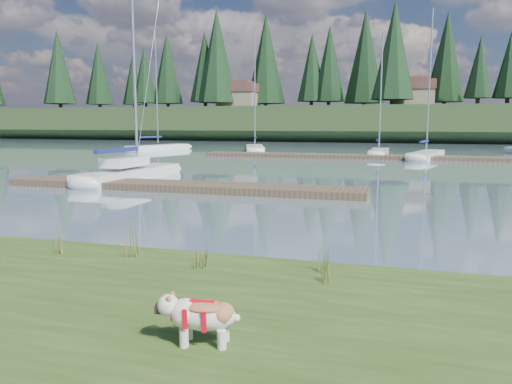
% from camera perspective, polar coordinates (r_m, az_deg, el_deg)
% --- Properties ---
extents(ground, '(200.00, 200.00, 0.00)m').
position_cam_1_polar(ground, '(40.79, 9.27, 3.85)').
color(ground, gray).
rests_on(ground, ground).
extents(ridge, '(200.00, 20.00, 5.00)m').
position_cam_1_polar(ridge, '(83.50, 13.26, 7.53)').
color(ridge, '#1F3117').
rests_on(ridge, ground).
extents(bulldog, '(0.97, 0.49, 0.57)m').
position_cam_1_polar(bulldog, '(5.90, -6.20, -13.69)').
color(bulldog, silver).
rests_on(bulldog, bank).
extents(sailboat_main, '(1.89, 8.41, 12.08)m').
position_cam_1_polar(sailboat_main, '(26.23, -13.44, 2.40)').
color(sailboat_main, silver).
rests_on(sailboat_main, ground).
extents(dock_near, '(16.00, 2.00, 0.30)m').
position_cam_1_polar(dock_near, '(21.64, -8.89, 0.65)').
color(dock_near, '#4C3D2C').
rests_on(dock_near, ground).
extents(dock_far, '(26.00, 2.20, 0.30)m').
position_cam_1_polar(dock_far, '(40.56, 12.08, 3.97)').
color(dock_far, '#4C3D2C').
rests_on(dock_far, ground).
extents(sailboat_bg_0, '(4.34, 8.33, 11.96)m').
position_cam_1_polar(sailboat_bg_0, '(52.47, -10.53, 5.07)').
color(sailboat_bg_0, silver).
rests_on(sailboat_bg_0, ground).
extents(sailboat_bg_1, '(4.10, 8.22, 12.12)m').
position_cam_1_polar(sailboat_bg_1, '(49.75, -0.15, 5.06)').
color(sailboat_bg_1, silver).
rests_on(sailboat_bg_1, ground).
extents(sailboat_bg_2, '(1.44, 6.86, 10.40)m').
position_cam_1_polar(sailboat_bg_2, '(44.52, 13.91, 4.49)').
color(sailboat_bg_2, silver).
rests_on(sailboat_bg_2, ground).
extents(sailboat_bg_3, '(3.35, 8.05, 11.62)m').
position_cam_1_polar(sailboat_bg_3, '(42.41, 19.06, 4.11)').
color(sailboat_bg_3, silver).
rests_on(sailboat_bg_3, ground).
extents(weed_0, '(0.17, 0.14, 0.67)m').
position_cam_1_polar(weed_0, '(9.74, -13.91, -5.60)').
color(weed_0, '#475B23').
rests_on(weed_0, bank).
extents(weed_1, '(0.17, 0.14, 0.52)m').
position_cam_1_polar(weed_1, '(8.96, -5.94, -7.01)').
color(weed_1, '#475B23').
rests_on(weed_1, bank).
extents(weed_2, '(0.17, 0.14, 0.55)m').
position_cam_1_polar(weed_2, '(8.09, 8.14, -8.62)').
color(weed_2, '#475B23').
rests_on(weed_2, bank).
extents(weed_3, '(0.17, 0.14, 0.62)m').
position_cam_1_polar(weed_3, '(10.39, -21.65, -5.21)').
color(weed_3, '#475B23').
rests_on(weed_3, bank).
extents(weed_4, '(0.17, 0.14, 0.38)m').
position_cam_1_polar(weed_4, '(8.78, -6.70, -7.75)').
color(weed_4, '#475B23').
rests_on(weed_4, bank).
extents(weed_5, '(0.17, 0.14, 0.66)m').
position_cam_1_polar(weed_5, '(8.62, 7.64, -7.24)').
color(weed_5, '#475B23').
rests_on(weed_5, bank).
extents(mud_lip, '(60.00, 0.50, 0.14)m').
position_cam_1_polar(mud_lip, '(10.61, -14.19, -7.62)').
color(mud_lip, '#33281C').
rests_on(mud_lip, ground).
extents(conifer_0, '(5.72, 5.72, 14.15)m').
position_cam_1_polar(conifer_0, '(98.57, -21.64, 13.14)').
color(conifer_0, '#382619').
rests_on(conifer_0, ridge).
extents(conifer_1, '(4.40, 4.40, 11.30)m').
position_cam_1_polar(conifer_1, '(93.49, -12.61, 12.97)').
color(conifer_1, '#382619').
rests_on(conifer_1, ridge).
extents(conifer_2, '(6.60, 6.60, 16.05)m').
position_cam_1_polar(conifer_2, '(84.67, -4.49, 15.21)').
color(conifer_2, '#382619').
rests_on(conifer_2, ridge).
extents(conifer_3, '(4.84, 4.84, 12.25)m').
position_cam_1_polar(conifer_3, '(84.21, 6.41, 13.99)').
color(conifer_3, '#382619').
rests_on(conifer_3, ridge).
extents(conifer_4, '(6.16, 6.16, 15.10)m').
position_cam_1_polar(conifer_4, '(77.05, 15.48, 15.34)').
color(conifer_4, '#382619').
rests_on(conifer_4, ridge).
extents(conifer_5, '(3.96, 3.96, 10.35)m').
position_cam_1_polar(conifer_5, '(81.30, 24.19, 12.93)').
color(conifer_5, '#382619').
rests_on(conifer_5, ridge).
extents(house_0, '(6.30, 5.30, 4.65)m').
position_cam_1_polar(house_0, '(84.97, -2.02, 10.99)').
color(house_0, gray).
rests_on(house_0, ridge).
extents(house_1, '(6.30, 5.30, 4.65)m').
position_cam_1_polar(house_1, '(81.46, 17.56, 10.76)').
color(house_1, gray).
rests_on(house_1, ridge).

